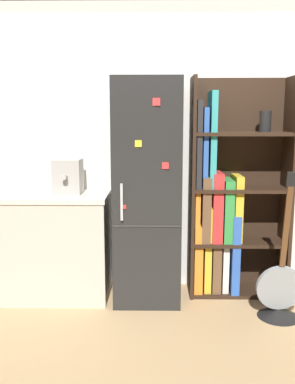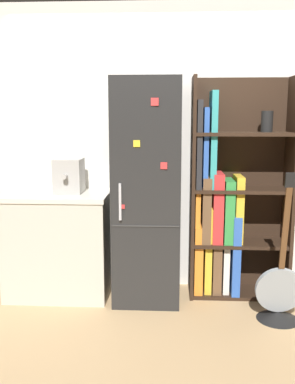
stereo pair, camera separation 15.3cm
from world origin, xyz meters
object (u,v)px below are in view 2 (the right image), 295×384
refrigerator (147,192)px  espresso_machine (69,176)px  bookshelf (226,205)px  guitar (279,299)px

refrigerator → espresso_machine: bearing=175.9°
bookshelf → espresso_machine: size_ratio=6.35×
bookshelf → guitar: (0.37, -0.53, -0.65)m
bookshelf → espresso_machine: (-1.39, -0.09, 0.27)m
bookshelf → guitar: 0.92m
refrigerator → guitar: 1.39m
espresso_machine → guitar: 2.04m
guitar → refrigerator: bearing=159.8°
espresso_machine → guitar: bearing=-14.1°
refrigerator → bookshelf: size_ratio=0.99×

